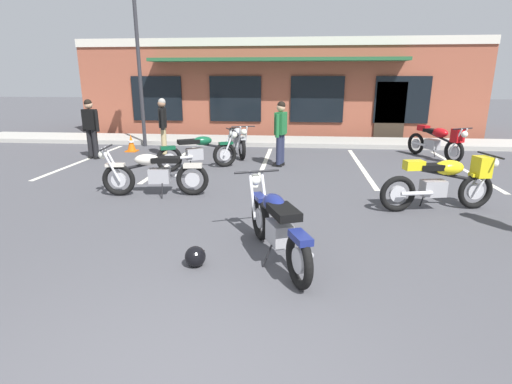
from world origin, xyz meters
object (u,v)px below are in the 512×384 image
at_px(parking_lot_lamp_post, 136,43).
at_px(person_in_black_shirt, 163,123).
at_px(motorcycle_silver_naked, 445,181).
at_px(person_in_shorts_foreground, 91,125).
at_px(motorcycle_foreground_classic, 277,225).
at_px(helmet_on_pavement, 195,256).
at_px(motorcycle_blue_standard, 198,151).
at_px(traffic_cone, 131,143).
at_px(motorcycle_red_sportbike, 154,173).
at_px(motorcycle_black_cruiser, 237,140).
at_px(motorcycle_green_cafe_racer, 438,141).
at_px(person_by_back_row, 281,130).

bearing_deg(parking_lot_lamp_post, person_in_black_shirt, -50.45).
relative_size(motorcycle_silver_naked, person_in_shorts_foreground, 1.24).
bearing_deg(person_in_black_shirt, motorcycle_silver_naked, -34.44).
bearing_deg(motorcycle_foreground_classic, motorcycle_silver_naked, 39.51).
bearing_deg(helmet_on_pavement, motorcycle_foreground_classic, 17.49).
height_order(motorcycle_blue_standard, traffic_cone, motorcycle_blue_standard).
relative_size(motorcycle_foreground_classic, motorcycle_silver_naked, 0.96).
relative_size(motorcycle_red_sportbike, motorcycle_blue_standard, 1.11).
bearing_deg(traffic_cone, person_in_shorts_foreground, -116.17).
distance_m(motorcycle_black_cruiser, traffic_cone, 3.44).
xyz_separation_m(motorcycle_foreground_classic, parking_lot_lamp_post, (-4.94, 8.23, 2.83)).
height_order(motorcycle_red_sportbike, motorcycle_black_cruiser, same).
height_order(motorcycle_foreground_classic, motorcycle_red_sportbike, same).
xyz_separation_m(motorcycle_foreground_classic, motorcycle_red_sportbike, (-2.55, 2.64, 0.00)).
bearing_deg(motorcycle_red_sportbike, motorcycle_green_cafe_racer, 33.10).
bearing_deg(motorcycle_green_cafe_racer, person_in_black_shirt, -178.17).
bearing_deg(motorcycle_foreground_classic, person_in_black_shirt, 118.86).
distance_m(motorcycle_red_sportbike, motorcycle_black_cruiser, 4.47).
bearing_deg(motorcycle_blue_standard, motorcycle_silver_naked, -28.48).
height_order(motorcycle_black_cruiser, person_by_back_row, person_by_back_row).
xyz_separation_m(motorcycle_foreground_classic, traffic_cone, (-4.98, 7.30, -0.20)).
bearing_deg(person_in_black_shirt, motorcycle_blue_standard, -49.59).
height_order(motorcycle_foreground_classic, traffic_cone, motorcycle_foreground_classic).
height_order(motorcycle_foreground_classic, motorcycle_black_cruiser, same).
bearing_deg(motorcycle_red_sportbike, person_by_back_row, 52.13).
bearing_deg(motorcycle_green_cafe_racer, person_by_back_row, -162.49).
relative_size(motorcycle_black_cruiser, helmet_on_pavement, 7.79).
bearing_deg(traffic_cone, motorcycle_green_cafe_racer, -1.77).
distance_m(motorcycle_foreground_classic, person_in_shorts_foreground, 8.26).
bearing_deg(motorcycle_silver_naked, motorcycle_foreground_classic, -140.49).
bearing_deg(person_by_back_row, parking_lot_lamp_post, 151.21).
height_order(traffic_cone, parking_lot_lamp_post, parking_lot_lamp_post).
height_order(motorcycle_red_sportbike, helmet_on_pavement, motorcycle_red_sportbike).
relative_size(helmet_on_pavement, traffic_cone, 0.49).
height_order(motorcycle_red_sportbike, motorcycle_green_cafe_racer, same).
bearing_deg(parking_lot_lamp_post, motorcycle_silver_naked, -37.52).
bearing_deg(motorcycle_blue_standard, person_in_shorts_foreground, 162.76).
xyz_separation_m(traffic_cone, parking_lot_lamp_post, (0.04, 0.92, 3.03)).
bearing_deg(person_in_shorts_foreground, person_in_black_shirt, 20.68).
height_order(person_by_back_row, parking_lot_lamp_post, parking_lot_lamp_post).
xyz_separation_m(motorcycle_black_cruiser, person_by_back_row, (1.35, -1.37, 0.49)).
height_order(person_by_back_row, helmet_on_pavement, person_by_back_row).
relative_size(motorcycle_green_cafe_racer, person_in_black_shirt, 1.16).
bearing_deg(motorcycle_red_sportbike, traffic_cone, 117.55).
height_order(person_in_shorts_foreground, person_by_back_row, same).
height_order(motorcycle_silver_naked, parking_lot_lamp_post, parking_lot_lamp_post).
bearing_deg(motorcycle_blue_standard, parking_lot_lamp_post, 130.02).
relative_size(motorcycle_blue_standard, parking_lot_lamp_post, 0.37).
bearing_deg(motorcycle_black_cruiser, motorcycle_foreground_classic, -77.41).
bearing_deg(motorcycle_red_sportbike, person_in_shorts_foreground, 131.58).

